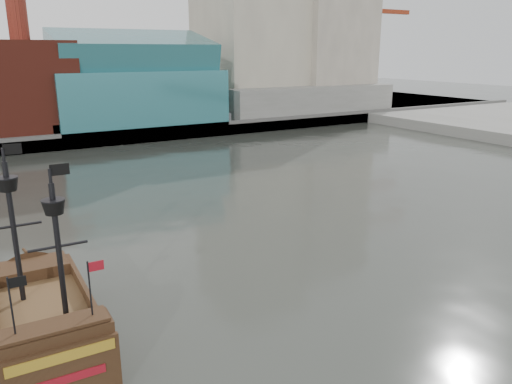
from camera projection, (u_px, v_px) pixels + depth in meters
ground at (334, 308)px, 30.88m from camera, size 400.00×400.00×0.00m
promenade_far at (61, 121)px, 106.86m from camera, size 220.00×60.00×2.00m
seawall at (93, 139)px, 82.33m from camera, size 220.00×1.00×2.60m
skyline at (83, 2)px, 96.82m from camera, size 149.00×45.00×62.00m
crane_a at (373, 36)px, 132.06m from camera, size 22.50×4.00×32.25m
crane_b at (372, 50)px, 146.01m from camera, size 19.10×4.00×26.25m
pirate_ship at (46, 329)px, 26.65m from camera, size 5.09×15.56×11.62m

